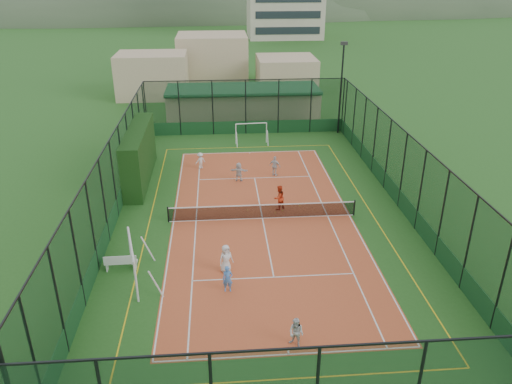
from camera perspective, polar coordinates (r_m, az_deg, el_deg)
The scene contains 20 objects.
ground at distance 31.10m, azimuth 0.74°, elevation -3.04°, with size 300.00×300.00×0.00m, color #25581E.
court_slab at distance 31.09m, azimuth 0.74°, elevation -3.04°, with size 11.17×23.97×0.01m, color #B74728.
tennis_net at distance 30.85m, azimuth 0.75°, elevation -2.17°, with size 11.67×0.12×1.06m, color black, non-canonical shape.
perimeter_fence at distance 30.01m, azimuth 0.77°, elevation 1.18°, with size 18.12×34.12×5.00m, color black, non-canonical shape.
floodlight_sw at distance 16.15m, azimuth -26.64°, elevation -18.55°, with size 0.60×0.26×8.25m, color black, non-canonical shape.
floodlight_ne at distance 46.55m, azimuth 9.68°, elevation 11.55°, with size 0.60×0.26×8.25m, color black, non-canonical shape.
clubhouse at distance 51.11m, azimuth -1.52°, elevation 10.12°, with size 15.20×7.20×3.15m, color tan, non-canonical shape.
distant_hills at distance 177.98m, azimuth -3.92°, elevation 20.08°, with size 200.00×60.00×24.00m, color #384C33, non-canonical shape.
hedge_left at distance 36.94m, azimuth -13.20°, elevation 4.16°, with size 1.31×8.71×3.81m, color black.
white_bench at distance 26.89m, azimuth -15.18°, elevation -7.70°, with size 1.67×0.46×0.94m, color white, non-canonical shape.
futsal_goal_near at distance 25.42m, azimuth -13.89°, elevation -7.87°, with size 1.00×3.44×2.22m, color white, non-canonical shape.
futsal_goal_far at distance 43.89m, azimuth -0.55°, elevation 6.72°, with size 2.79×0.81×1.80m, color white, non-canonical shape.
child_near_left at distance 25.66m, azimuth -3.45°, elevation -7.62°, with size 0.76×0.49×1.55m, color silver.
child_near_mid at distance 24.34m, azimuth -3.26°, elevation -9.89°, with size 0.50×0.33×1.36m, color #4A82D2.
child_near_right at distance 21.33m, azimuth 4.62°, elevation -15.74°, with size 0.66×0.52×1.36m, color silver.
child_far_left at distance 38.62m, azimuth -6.38°, elevation 3.59°, with size 0.82×0.47×1.28m, color silver.
child_far_right at distance 37.04m, azimuth 2.18°, elevation 2.98°, with size 0.89×0.37×1.51m, color silver.
child_far_back at distance 36.15m, azimuth -1.98°, elevation 2.32°, with size 1.30×0.41×1.40m, color silver.
coach at distance 31.91m, azimuth 2.65°, elevation -0.65°, with size 0.79×0.62×1.63m, color red.
tennis_balls at distance 32.36m, azimuth 2.11°, elevation -1.80°, with size 5.33×1.32×0.07m.
Camera 1 is at (-2.57, -27.37, 14.53)m, focal length 35.00 mm.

